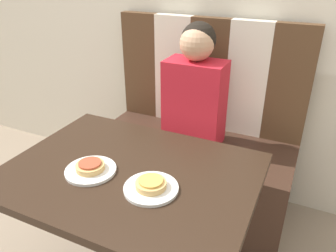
# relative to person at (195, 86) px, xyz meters

# --- Properties ---
(booth_seat) EXTENTS (1.18, 0.54, 0.49)m
(booth_seat) POSITION_rel_person_xyz_m (0.00, -0.00, -0.58)
(booth_seat) COLOR #382319
(booth_seat) RESTS_ON ground_plane
(booth_backrest) EXTENTS (1.18, 0.07, 0.68)m
(booth_backrest) POSITION_rel_person_xyz_m (-0.00, 0.23, -0.00)
(booth_backrest) COLOR #4C331E
(booth_backrest) RESTS_ON booth_seat
(dining_table) EXTENTS (0.98, 0.73, 0.71)m
(dining_table) POSITION_rel_person_xyz_m (0.00, -0.71, -0.21)
(dining_table) COLOR black
(dining_table) RESTS_ON ground_plane
(person) EXTENTS (0.33, 0.21, 0.69)m
(person) POSITION_rel_person_xyz_m (0.00, 0.00, 0.00)
(person) COLOR red
(person) RESTS_ON booth_seat
(plate_left) EXTENTS (0.20, 0.20, 0.01)m
(plate_left) POSITION_rel_person_xyz_m (-0.13, -0.79, -0.11)
(plate_left) COLOR white
(plate_left) RESTS_ON dining_table
(plate_right) EXTENTS (0.20, 0.20, 0.01)m
(plate_right) POSITION_rel_person_xyz_m (0.13, -0.79, -0.11)
(plate_right) COLOR white
(plate_right) RESTS_ON dining_table
(pizza_left) EXTENTS (0.11, 0.11, 0.03)m
(pizza_left) POSITION_rel_person_xyz_m (-0.13, -0.79, -0.09)
(pizza_left) COLOR tan
(pizza_left) RESTS_ON plate_left
(pizza_right) EXTENTS (0.11, 0.11, 0.03)m
(pizza_right) POSITION_rel_person_xyz_m (0.13, -0.79, -0.09)
(pizza_right) COLOR tan
(pizza_right) RESTS_ON plate_right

